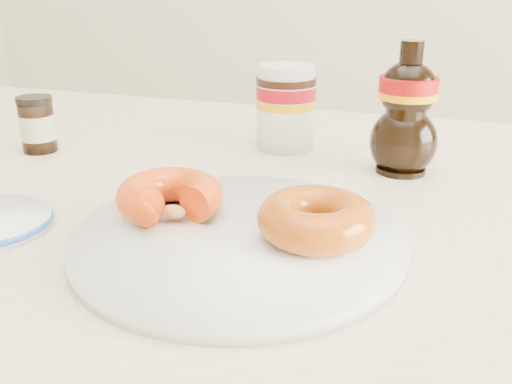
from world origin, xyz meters
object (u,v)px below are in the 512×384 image
(donut_whole, at_px, (316,219))
(dark_jar, at_px, (37,125))
(donut_bitten, at_px, (170,196))
(nutella_jar, at_px, (286,104))
(dining_table, at_px, (225,260))
(plate, at_px, (239,238))
(syrup_bottle, at_px, (406,109))

(donut_whole, xyz_separation_m, dark_jar, (-0.43, 0.18, 0.00))
(donut_bitten, relative_size, nutella_jar, 0.88)
(dining_table, distance_m, plate, 0.16)
(plate, bearing_deg, dining_table, 117.29)
(nutella_jar, bearing_deg, dark_jar, -158.77)
(donut_bitten, bearing_deg, nutella_jar, 100.98)
(plate, distance_m, donut_bitten, 0.08)
(donut_whole, xyz_separation_m, syrup_bottle, (0.05, 0.25, 0.05))
(plate, xyz_separation_m, dark_jar, (-0.37, 0.19, 0.03))
(dining_table, bearing_deg, dark_jar, 166.43)
(dining_table, relative_size, donut_whole, 13.55)
(dark_jar, bearing_deg, dining_table, -13.57)
(plate, height_order, syrup_bottle, syrup_bottle)
(plate, bearing_deg, syrup_bottle, 65.14)
(dining_table, relative_size, donut_bitten, 13.60)
(plate, height_order, donut_bitten, donut_bitten)
(plate, distance_m, syrup_bottle, 0.30)
(donut_bitten, xyz_separation_m, dark_jar, (-0.29, 0.17, 0.00))
(dining_table, bearing_deg, nutella_jar, 85.54)
(donut_whole, distance_m, dark_jar, 0.47)
(donut_bitten, bearing_deg, plate, 4.00)
(dining_table, relative_size, nutella_jar, 11.99)
(nutella_jar, bearing_deg, donut_whole, -69.57)
(plate, xyz_separation_m, syrup_bottle, (0.12, 0.26, 0.07))
(donut_whole, distance_m, syrup_bottle, 0.26)
(dining_table, xyz_separation_m, donut_whole, (0.13, -0.11, 0.12))
(donut_whole, bearing_deg, dark_jar, 157.23)
(plate, relative_size, donut_bitten, 2.94)
(nutella_jar, relative_size, syrup_bottle, 0.73)
(dark_jar, bearing_deg, nutella_jar, 21.23)
(donut_bitten, distance_m, dark_jar, 0.34)
(nutella_jar, xyz_separation_m, syrup_bottle, (0.17, -0.06, 0.02))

